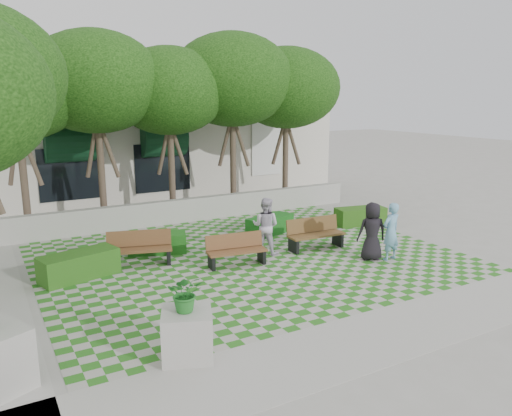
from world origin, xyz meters
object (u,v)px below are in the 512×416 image
bench_west (139,249)px  person_blue (391,232)px  hedge_east (360,216)px  hedge_west (79,265)px  hedge_midright (270,225)px  bench_east (315,234)px  bench_mid (236,251)px  person_white (266,226)px  person_dark (372,231)px  hedge_midleft (157,243)px  planter_front (187,324)px

bench_west → person_blue: bearing=-9.2°
hedge_east → hedge_west: hedge_west is taller
hedge_west → hedge_midright: bearing=10.9°
bench_east → hedge_east: (3.31, 1.63, -0.15)m
bench_mid → person_white: 1.47m
bench_mid → hedge_east: 6.50m
hedge_midright → person_dark: person_dark is taller
hedge_midleft → person_blue: size_ratio=1.02×
bench_mid → hedge_midleft: 2.76m
bench_mid → hedge_east: bearing=24.0°
planter_front → person_blue: (7.40, 2.37, 0.21)m
hedge_east → hedge_west: size_ratio=0.93×
person_white → bench_east: bearing=-142.9°
bench_mid → person_white: person_white is taller
bench_mid → hedge_midright: (2.60, 2.43, -0.12)m
hedge_west → person_dark: (7.90, -2.66, 0.52)m
hedge_east → person_white: (-4.95, -1.28, 0.55)m
bench_mid → person_white: (1.30, 0.53, 0.45)m
hedge_west → person_dark: person_dark is taller
hedge_midleft → person_white: size_ratio=1.00×
hedge_midright → hedge_west: bearing=-169.1°
bench_mid → hedge_midleft: bearing=133.8°
bench_east → hedge_midright: (-0.34, 2.24, -0.16)m
person_dark → person_white: bearing=-18.7°
person_dark → bench_mid: bearing=-0.8°
person_dark → hedge_midleft: bearing=-13.5°
bench_west → person_dark: person_dark is taller
bench_mid → person_dark: person_dark is taller
bench_west → hedge_midleft: bearing=62.1°
bench_mid → person_blue: size_ratio=1.03×
bench_east → hedge_east: bearing=29.5°
bench_west → person_white: (3.71, -0.90, 0.42)m
bench_west → hedge_midright: (5.01, 0.99, -0.15)m
hedge_west → planter_front: bearing=-79.7°
hedge_west → planter_front: size_ratio=1.24×
hedge_east → hedge_midright: hedge_east is taller
hedge_east → person_white: 5.14m
planter_front → person_white: (4.48, 4.73, 0.22)m
bench_east → hedge_east: 3.69m
bench_east → bench_mid: bearing=-173.0°
hedge_midleft → person_dark: (5.36, -3.77, 0.56)m
person_white → hedge_midleft: bearing=18.7°
person_blue → bench_mid: bearing=-29.7°
person_blue → person_dark: (-0.48, 0.29, 0.00)m
person_blue → person_white: person_white is taller
hedge_west → person_blue: person_blue is taller
bench_mid → hedge_midleft: bench_mid is taller
planter_front → hedge_east: bearing=32.5°
bench_mid → hedge_west: bearing=172.7°
person_dark → planter_front: bearing=42.6°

